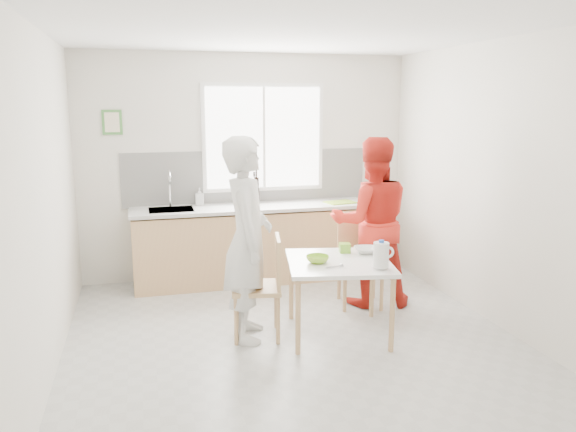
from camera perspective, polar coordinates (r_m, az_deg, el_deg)
The scene contains 21 objects.
ground at distance 5.11m, azimuth 0.92°, elevation -13.02°, with size 4.50×4.50×0.00m, color #B7B7B2.
room_shell at distance 4.68m, azimuth 0.98°, elevation 5.66°, with size 4.50×4.50×4.50m.
window at distance 6.88m, azimuth -2.49°, elevation 7.95°, with size 1.50×0.06×1.30m.
backsplash at distance 6.89m, azimuth -4.11°, elevation 3.97°, with size 3.00×0.02×0.65m, color white.
picture_frame at distance 6.72m, azimuth -17.44°, elevation 9.07°, with size 0.22×0.03×0.28m.
kitchen_counter at distance 6.77m, azimuth -3.58°, elevation -3.12°, with size 2.84×0.64×1.37m.
dining_table at distance 5.15m, azimuth 5.17°, elevation -5.32°, with size 1.08×1.08×0.71m.
chair_left at distance 5.13m, azimuth -2.43°, elevation -6.75°, with size 0.51×0.51×0.94m.
chair_far at distance 6.02m, azimuth 7.24°, elevation -3.91°, with size 0.52×0.52×0.97m.
person_white at distance 5.02m, azimuth -4.13°, elevation -2.39°, with size 0.67×0.44×1.84m, color white.
person_red at distance 5.93m, azimuth 8.46°, elevation -0.64°, with size 0.86×0.67×1.78m, color red.
bowl_green at distance 5.05m, azimuth 3.03°, elevation -4.40°, with size 0.21×0.21×0.06m, color #92CD2F.
bowl_white at distance 5.41m, azimuth 7.92°, elevation -3.45°, with size 0.23×0.23×0.06m, color white.
milk_jug at distance 4.89m, azimuth 9.47°, elevation -3.88°, with size 0.19×0.13×0.24m.
green_box at distance 5.40m, azimuth 5.78°, elevation -3.24°, with size 0.10×0.10×0.09m, color #73B529.
spoon at distance 4.91m, azimuth 4.65°, elevation -5.15°, with size 0.01×0.01×0.16m, color #A5A5AA.
cutting_board at distance 6.87m, azimuth 5.33°, elevation 1.40°, with size 0.35×0.25×0.01m, color #8DB92A.
wine_bottle_a at distance 6.81m, azimuth -3.23°, elevation 2.66°, with size 0.07×0.07×0.32m, color black.
wine_bottle_b at distance 6.83m, azimuth -3.44°, elevation 2.60°, with size 0.07×0.07×0.30m, color black.
jar_amber at distance 6.79m, azimuth -3.33°, elevation 1.95°, with size 0.06×0.06×0.16m, color brown.
soap_bottle at distance 6.74m, azimuth -8.97°, elevation 1.96°, with size 0.09×0.10×0.21m, color #999999.
Camera 1 is at (-1.27, -4.48, 2.11)m, focal length 35.00 mm.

